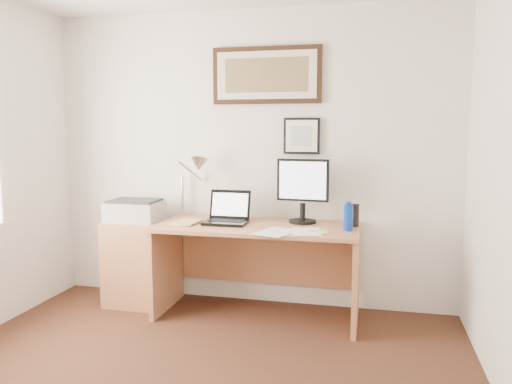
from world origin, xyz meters
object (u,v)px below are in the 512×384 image
(book, at_px, (177,221))
(desk, at_px, (259,251))
(lcd_monitor, at_px, (303,187))
(water_bottle, at_px, (348,217))
(printer, at_px, (135,210))
(laptop, at_px, (227,216))
(side_cabinet, at_px, (138,262))

(book, height_order, desk, book)
(book, height_order, lcd_monitor, lcd_monitor)
(water_bottle, distance_m, printer, 1.81)
(laptop, bearing_deg, printer, 177.77)
(laptop, distance_m, lcd_monitor, 0.65)
(water_bottle, bearing_deg, printer, 176.10)
(book, xyz_separation_m, laptop, (0.40, 0.08, 0.05))
(water_bottle, relative_size, lcd_monitor, 0.39)
(book, distance_m, lcd_monitor, 1.06)
(side_cabinet, bearing_deg, laptop, -0.99)
(side_cabinet, distance_m, printer, 0.45)
(laptop, bearing_deg, book, -168.61)
(book, xyz_separation_m, desk, (0.66, 0.13, -0.24))
(printer, bearing_deg, desk, 0.89)
(desk, xyz_separation_m, printer, (-1.09, -0.02, 0.30))
(printer, bearing_deg, lcd_monitor, 4.18)
(printer, bearing_deg, side_cabinet, -44.66)
(laptop, height_order, lcd_monitor, lcd_monitor)
(water_bottle, distance_m, desk, 0.80)
(printer, bearing_deg, book, -14.91)
(side_cabinet, height_order, desk, desk)
(water_bottle, distance_m, book, 1.38)
(side_cabinet, distance_m, water_bottle, 1.85)
(book, distance_m, laptop, 0.42)
(water_bottle, height_order, desk, water_bottle)
(side_cabinet, height_order, laptop, laptop)
(laptop, relative_size, lcd_monitor, 0.65)
(water_bottle, xyz_separation_m, desk, (-0.71, 0.14, -0.34))
(water_bottle, xyz_separation_m, printer, (-1.80, 0.12, -0.03))
(lcd_monitor, distance_m, printer, 1.45)
(side_cabinet, height_order, lcd_monitor, lcd_monitor)
(side_cabinet, relative_size, lcd_monitor, 1.40)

